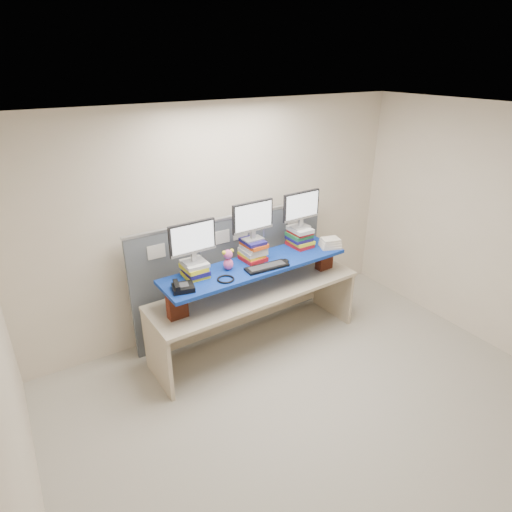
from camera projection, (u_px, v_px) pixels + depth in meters
room at (330, 289)px, 3.70m from camera, size 5.00×4.00×2.80m
cubicle_partition at (233, 273)px, 5.34m from camera, size 2.60×0.06×1.53m
desk at (256, 300)px, 5.04m from camera, size 2.58×0.86×0.78m
brick_pier_left at (177, 306)px, 4.37m from camera, size 0.21×0.12×0.27m
brick_pier_right at (324, 259)px, 5.39m from camera, size 0.21×0.12×0.27m
blue_board at (256, 266)px, 4.85m from camera, size 2.25×0.65×0.04m
book_stack_left at (195, 269)px, 4.54m from camera, size 0.25×0.30×0.17m
book_stack_center at (253, 250)px, 4.90m from camera, size 0.27×0.31×0.25m
book_stack_right at (300, 237)px, 5.25m from camera, size 0.27×0.31×0.25m
monitor_left at (193, 240)px, 4.39m from camera, size 0.52×0.15×0.45m
monitor_center at (253, 218)px, 4.73m from camera, size 0.52×0.15×0.45m
monitor_right at (301, 207)px, 5.09m from camera, size 0.52×0.15×0.45m
keyboard at (267, 267)px, 4.74m from camera, size 0.51×0.19×0.03m
mouse at (286, 260)px, 4.89m from camera, size 0.05×0.10×0.03m
desk_phone at (182, 287)px, 4.28m from camera, size 0.25×0.24×0.09m
headset at (226, 279)px, 4.49m from camera, size 0.23×0.23×0.02m
plush_toy at (228, 259)px, 4.66m from camera, size 0.14×0.10×0.24m
binder_stack at (330, 243)px, 5.25m from camera, size 0.29×0.26×0.12m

